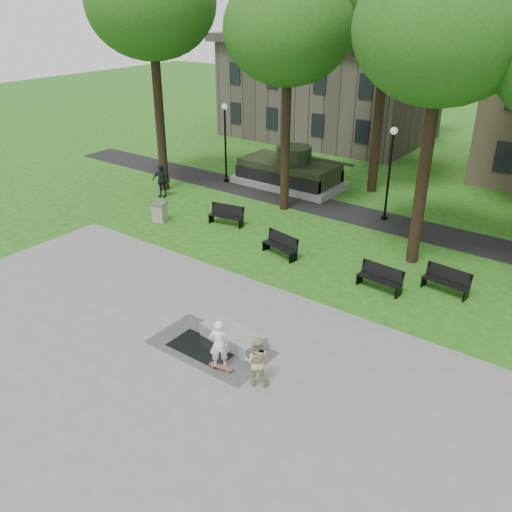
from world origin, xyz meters
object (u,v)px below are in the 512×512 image
(park_bench_0, at_px, (227,214))
(trash_bin, at_px, (160,212))
(friend_watching, at_px, (257,361))
(skateboarder, at_px, (219,344))
(concrete_block, at_px, (233,336))

(park_bench_0, relative_size, trash_bin, 1.93)
(friend_watching, relative_size, trash_bin, 1.66)
(skateboarder, relative_size, trash_bin, 1.72)
(skateboarder, bearing_deg, park_bench_0, -95.51)
(concrete_block, relative_size, park_bench_0, 1.19)
(park_bench_0, bearing_deg, friend_watching, -57.49)
(skateboarder, height_order, trash_bin, skateboarder)
(skateboarder, relative_size, park_bench_0, 0.89)
(park_bench_0, bearing_deg, skateboarder, -62.69)
(skateboarder, xyz_separation_m, friend_watching, (1.40, 0.04, -0.03))
(skateboarder, distance_m, friend_watching, 1.40)
(concrete_block, bearing_deg, trash_bin, 147.55)
(concrete_block, xyz_separation_m, skateboarder, (0.50, -1.28, 0.60))
(friend_watching, bearing_deg, concrete_block, -58.23)
(park_bench_0, height_order, trash_bin, park_bench_0)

